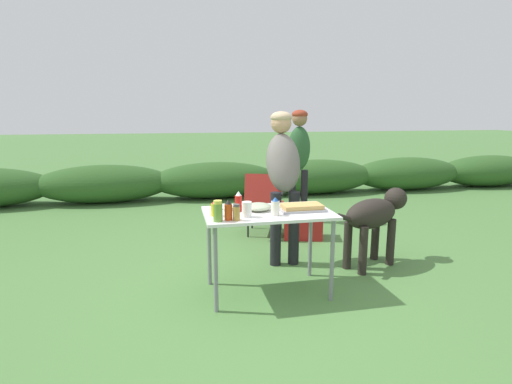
{
  "coord_description": "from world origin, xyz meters",
  "views": [
    {
      "loc": [
        -0.79,
        -3.24,
        1.57
      ],
      "look_at": [
        -0.08,
        0.13,
        0.89
      ],
      "focal_mm": 28.0,
      "sensor_mm": 36.0,
      "label": 1
    }
  ],
  "objects_px": {
    "paper_cup_stack": "(247,209)",
    "standing_person_with_beanie": "(299,152)",
    "food_tray": "(302,208)",
    "folding_table": "(268,220)",
    "standing_person_in_gray_fleece": "(283,169)",
    "dog": "(375,216)",
    "cooler_box": "(303,225)",
    "mayo_bottle": "(275,207)",
    "mixing_bowl": "(259,207)",
    "ketchup_bottle": "(239,202)",
    "camp_chair_green_behind_table": "(264,201)",
    "plate_stack": "(228,207)",
    "mustard_bottle": "(215,208)",
    "relish_jar": "(218,211)",
    "spice_jar": "(236,213)",
    "hot_sauce_bottle": "(228,210)"
  },
  "relations": [
    {
      "from": "food_tray",
      "to": "ketchup_bottle",
      "type": "distance_m",
      "value": 0.55
    },
    {
      "from": "food_tray",
      "to": "mustard_bottle",
      "type": "relative_size",
      "value": 2.95
    },
    {
      "from": "food_tray",
      "to": "mustard_bottle",
      "type": "bearing_deg",
      "value": -177.73
    },
    {
      "from": "paper_cup_stack",
      "to": "standing_person_with_beanie",
      "type": "bearing_deg",
      "value": 62.87
    },
    {
      "from": "mayo_bottle",
      "to": "folding_table",
      "type": "bearing_deg",
      "value": 101.1
    },
    {
      "from": "mustard_bottle",
      "to": "camp_chair_green_behind_table",
      "type": "height_order",
      "value": "mustard_bottle"
    },
    {
      "from": "standing_person_in_gray_fleece",
      "to": "dog",
      "type": "xyz_separation_m",
      "value": [
        0.9,
        -0.33,
        -0.46
      ]
    },
    {
      "from": "paper_cup_stack",
      "to": "camp_chair_green_behind_table",
      "type": "xyz_separation_m",
      "value": [
        0.56,
        1.79,
        -0.34
      ]
    },
    {
      "from": "folding_table",
      "to": "cooler_box",
      "type": "height_order",
      "value": "folding_table"
    },
    {
      "from": "spice_jar",
      "to": "standing_person_in_gray_fleece",
      "type": "height_order",
      "value": "standing_person_in_gray_fleece"
    },
    {
      "from": "food_tray",
      "to": "paper_cup_stack",
      "type": "bearing_deg",
      "value": -166.6
    },
    {
      "from": "hot_sauce_bottle",
      "to": "relish_jar",
      "type": "bearing_deg",
      "value": -165.6
    },
    {
      "from": "mayo_bottle",
      "to": "dog",
      "type": "relative_size",
      "value": 0.15
    },
    {
      "from": "relish_jar",
      "to": "hot_sauce_bottle",
      "type": "relative_size",
      "value": 1.0
    },
    {
      "from": "mixing_bowl",
      "to": "hot_sauce_bottle",
      "type": "distance_m",
      "value": 0.4
    },
    {
      "from": "relish_jar",
      "to": "hot_sauce_bottle",
      "type": "height_order",
      "value": "same"
    },
    {
      "from": "relish_jar",
      "to": "cooler_box",
      "type": "relative_size",
      "value": 0.31
    },
    {
      "from": "mustard_bottle",
      "to": "camp_chair_green_behind_table",
      "type": "distance_m",
      "value": 1.91
    },
    {
      "from": "mayo_bottle",
      "to": "standing_person_with_beanie",
      "type": "distance_m",
      "value": 2.53
    },
    {
      "from": "plate_stack",
      "to": "hot_sauce_bottle",
      "type": "relative_size",
      "value": 1.22
    },
    {
      "from": "food_tray",
      "to": "mayo_bottle",
      "type": "height_order",
      "value": "mayo_bottle"
    },
    {
      "from": "mustard_bottle",
      "to": "standing_person_in_gray_fleece",
      "type": "bearing_deg",
      "value": 44.33
    },
    {
      "from": "food_tray",
      "to": "camp_chair_green_behind_table",
      "type": "xyz_separation_m",
      "value": [
        0.05,
        1.67,
        -0.3
      ]
    },
    {
      "from": "dog",
      "to": "cooler_box",
      "type": "distance_m",
      "value": 1.19
    },
    {
      "from": "hot_sauce_bottle",
      "to": "folding_table",
      "type": "bearing_deg",
      "value": 28.55
    },
    {
      "from": "mixing_bowl",
      "to": "paper_cup_stack",
      "type": "relative_size",
      "value": 1.74
    },
    {
      "from": "mixing_bowl",
      "to": "ketchup_bottle",
      "type": "bearing_deg",
      "value": 179.78
    },
    {
      "from": "mixing_bowl",
      "to": "ketchup_bottle",
      "type": "relative_size",
      "value": 1.25
    },
    {
      "from": "mustard_bottle",
      "to": "relish_jar",
      "type": "distance_m",
      "value": 0.17
    },
    {
      "from": "food_tray",
      "to": "standing_person_with_beanie",
      "type": "distance_m",
      "value": 2.34
    },
    {
      "from": "folding_table",
      "to": "dog",
      "type": "height_order",
      "value": "dog"
    },
    {
      "from": "plate_stack",
      "to": "paper_cup_stack",
      "type": "distance_m",
      "value": 0.36
    },
    {
      "from": "standing_person_with_beanie",
      "to": "camp_chair_green_behind_table",
      "type": "bearing_deg",
      "value": -125.59
    },
    {
      "from": "paper_cup_stack",
      "to": "ketchup_bottle",
      "type": "height_order",
      "value": "ketchup_bottle"
    },
    {
      "from": "relish_jar",
      "to": "camp_chair_green_behind_table",
      "type": "xyz_separation_m",
      "value": [
        0.81,
        1.87,
        -0.35
      ]
    },
    {
      "from": "spice_jar",
      "to": "dog",
      "type": "height_order",
      "value": "spice_jar"
    },
    {
      "from": "paper_cup_stack",
      "to": "mayo_bottle",
      "type": "relative_size",
      "value": 0.83
    },
    {
      "from": "mustard_bottle",
      "to": "standing_person_with_beanie",
      "type": "height_order",
      "value": "standing_person_with_beanie"
    },
    {
      "from": "food_tray",
      "to": "hot_sauce_bottle",
      "type": "xyz_separation_m",
      "value": [
        -0.67,
        -0.18,
        0.05
      ]
    },
    {
      "from": "relish_jar",
      "to": "spice_jar",
      "type": "height_order",
      "value": "relish_jar"
    },
    {
      "from": "plate_stack",
      "to": "hot_sauce_bottle",
      "type": "height_order",
      "value": "hot_sauce_bottle"
    },
    {
      "from": "hot_sauce_bottle",
      "to": "paper_cup_stack",
      "type": "bearing_deg",
      "value": 20.16
    },
    {
      "from": "folding_table",
      "to": "standing_person_in_gray_fleece",
      "type": "xyz_separation_m",
      "value": [
        0.34,
        0.73,
        0.34
      ]
    },
    {
      "from": "food_tray",
      "to": "folding_table",
      "type": "bearing_deg",
      "value": 175.66
    },
    {
      "from": "folding_table",
      "to": "plate_stack",
      "type": "distance_m",
      "value": 0.39
    },
    {
      "from": "mayo_bottle",
      "to": "camp_chair_green_behind_table",
      "type": "xyz_separation_m",
      "value": [
        0.32,
        1.78,
        -0.35
      ]
    },
    {
      "from": "mustard_bottle",
      "to": "cooler_box",
      "type": "relative_size",
      "value": 0.24
    },
    {
      "from": "dog",
      "to": "cooler_box",
      "type": "height_order",
      "value": "dog"
    },
    {
      "from": "mustard_bottle",
      "to": "relish_jar",
      "type": "height_order",
      "value": "relish_jar"
    },
    {
      "from": "food_tray",
      "to": "cooler_box",
      "type": "distance_m",
      "value": 1.67
    }
  ]
}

